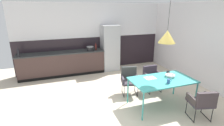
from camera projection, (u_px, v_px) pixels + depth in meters
ground_plane at (128, 112)px, 4.32m from camera, size 9.22×9.22×0.00m
back_wall_splashback_dark at (94, 53)px, 7.24m from camera, size 6.02×0.12×1.34m
back_wall_panel_upper at (93, 20)px, 6.84m from camera, size 6.02×0.12×1.34m
kitchen_counter at (63, 64)px, 6.57m from camera, size 3.13×0.63×0.89m
refrigerator_column at (110, 48)px, 7.03m from camera, size 0.67×0.60×1.82m
dining_table at (162, 81)px, 4.38m from camera, size 1.58×0.90×0.74m
armchair_corner_seat at (152, 75)px, 5.31m from camera, size 0.49×0.48×0.76m
armchair_facing_counter at (203, 101)px, 3.88m from camera, size 0.58×0.57×0.75m
armchair_near_window at (129, 78)px, 5.13m from camera, size 0.58×0.57×0.79m
fruit_bowl at (170, 75)px, 4.51m from camera, size 0.26×0.26×0.07m
open_book at (150, 78)px, 4.44m from camera, size 0.27×0.22×0.02m
mug_glass_clear at (168, 72)px, 4.75m from camera, size 0.11×0.07×0.08m
mug_white_ceramic at (169, 81)px, 4.13m from camera, size 0.12×0.08×0.11m
cooking_pot at (90, 49)px, 6.66m from camera, size 0.28×0.28×0.18m
bottle_wine_green at (96, 47)px, 6.77m from camera, size 0.06×0.06×0.27m
bottle_oil_tall at (19, 53)px, 5.75m from camera, size 0.06×0.06×0.32m
pendant_lamp_over_table_near at (167, 37)px, 4.01m from camera, size 0.40×0.40×0.94m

